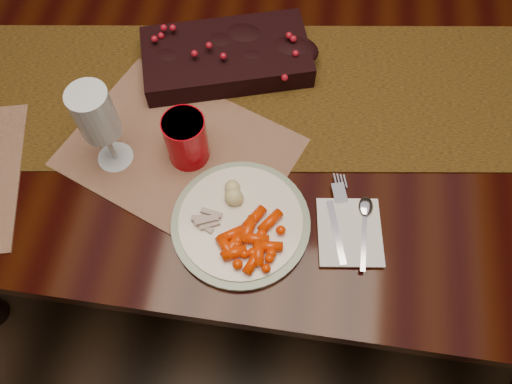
# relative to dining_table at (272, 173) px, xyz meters

# --- Properties ---
(floor) EXTENTS (5.00, 5.00, 0.00)m
(floor) POSITION_rel_dining_table_xyz_m (0.00, 0.00, -0.38)
(floor) COLOR black
(floor) RESTS_ON ground
(dining_table) EXTENTS (1.80, 1.00, 0.75)m
(dining_table) POSITION_rel_dining_table_xyz_m (0.00, 0.00, 0.00)
(dining_table) COLOR black
(dining_table) RESTS_ON floor
(table_runner) EXTENTS (1.87, 0.63, 0.00)m
(table_runner) POSITION_rel_dining_table_xyz_m (-0.05, -0.03, 0.38)
(table_runner) COLOR black
(table_runner) RESTS_ON dining_table
(centerpiece) EXTENTS (0.38, 0.27, 0.07)m
(centerpiece) POSITION_rel_dining_table_xyz_m (-0.11, 0.04, 0.41)
(centerpiece) COLOR black
(centerpiece) RESTS_ON table_runner
(placemat_main) EXTENTS (0.50, 0.44, 0.00)m
(placemat_main) POSITION_rel_dining_table_xyz_m (-0.17, -0.19, 0.38)
(placemat_main) COLOR #8D5D46
(placemat_main) RESTS_ON dining_table
(dinner_plate) EXTENTS (0.28, 0.28, 0.01)m
(dinner_plate) POSITION_rel_dining_table_xyz_m (-0.03, -0.32, 0.39)
(dinner_plate) COLOR white
(dinner_plate) RESTS_ON placemat_main
(baby_carrots) EXTENTS (0.15, 0.13, 0.02)m
(baby_carrots) POSITION_rel_dining_table_xyz_m (0.00, -0.36, 0.40)
(baby_carrots) COLOR red
(baby_carrots) RESTS_ON dinner_plate
(mashed_potatoes) EXTENTS (0.07, 0.07, 0.04)m
(mashed_potatoes) POSITION_rel_dining_table_xyz_m (-0.05, -0.27, 0.41)
(mashed_potatoes) COLOR tan
(mashed_potatoes) RESTS_ON dinner_plate
(turkey_shreds) EXTENTS (0.07, 0.07, 0.01)m
(turkey_shreds) POSITION_rel_dining_table_xyz_m (-0.09, -0.33, 0.40)
(turkey_shreds) COLOR beige
(turkey_shreds) RESTS_ON dinner_plate
(napkin) EXTENTS (0.13, 0.15, 0.00)m
(napkin) POSITION_rel_dining_table_xyz_m (0.17, -0.31, 0.38)
(napkin) COLOR white
(napkin) RESTS_ON placemat_main
(fork) EXTENTS (0.07, 0.16, 0.00)m
(fork) POSITION_rel_dining_table_xyz_m (0.14, -0.30, 0.39)
(fork) COLOR silver
(fork) RESTS_ON napkin
(spoon) EXTENTS (0.03, 0.13, 0.00)m
(spoon) POSITION_rel_dining_table_xyz_m (0.19, -0.31, 0.39)
(spoon) COLOR silver
(spoon) RESTS_ON napkin
(red_cup) EXTENTS (0.10, 0.10, 0.11)m
(red_cup) POSITION_rel_dining_table_xyz_m (-0.15, -0.19, 0.43)
(red_cup) COLOR #B4000A
(red_cup) RESTS_ON placemat_main
(wine_glass) EXTENTS (0.08, 0.08, 0.20)m
(wine_glass) POSITION_rel_dining_table_xyz_m (-0.29, -0.22, 0.47)
(wine_glass) COLOR #AFBDC9
(wine_glass) RESTS_ON dining_table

